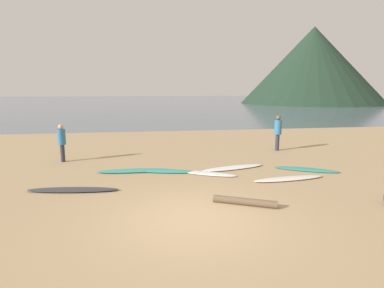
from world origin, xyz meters
TOP-DOWN VIEW (x-y plane):
  - ground_plane at (0.00, 10.00)m, footprint 120.00×120.00m
  - ocean_water at (0.00, 65.21)m, footprint 140.00×100.00m
  - headland_hill at (31.81, 51.97)m, footprint 27.28×27.28m
  - surfboard_0 at (-3.20, 2.48)m, footprint 2.71×0.79m
  - surfboard_1 at (-1.47, 4.41)m, footprint 2.67×0.56m
  - surfboard_2 at (-0.44, 4.21)m, footprint 2.54×1.06m
  - surfboard_3 at (1.13, 3.63)m, footprint 1.98×1.32m
  - surfboard_4 at (2.19, 4.29)m, footprint 2.62×1.13m
  - surfboard_5 at (3.61, 2.61)m, footprint 2.57×0.73m
  - surfboard_6 at (4.83, 3.67)m, footprint 2.27×1.57m
  - person_0 at (5.30, 7.39)m, footprint 0.35×0.35m
  - person_1 at (-4.42, 6.47)m, footprint 0.31×0.31m
  - driftwood_log at (1.45, 0.64)m, footprint 1.57×0.90m

SIDE VIEW (x-z plane):
  - ground_plane at x=0.00m, z-range -0.20..0.00m
  - ocean_water at x=0.00m, z-range 0.00..0.00m
  - surfboard_6 at x=4.83m, z-range 0.00..0.06m
  - surfboard_3 at x=1.13m, z-range 0.00..0.07m
  - surfboard_4 at x=2.19m, z-range 0.00..0.08m
  - surfboard_2 at x=-0.44m, z-range 0.00..0.08m
  - surfboard_5 at x=3.61m, z-range 0.00..0.09m
  - surfboard_1 at x=-1.47m, z-range 0.00..0.09m
  - surfboard_0 at x=-3.20m, z-range 0.00..0.09m
  - driftwood_log at x=1.45m, z-range 0.00..0.19m
  - person_1 at x=-4.42m, z-range 0.14..1.69m
  - person_0 at x=5.30m, z-range 0.15..1.87m
  - headland_hill at x=31.81m, z-range 0.00..14.71m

